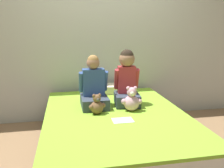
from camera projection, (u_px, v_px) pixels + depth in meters
ground_plane at (115, 151)px, 2.71m from camera, size 14.00×14.00×0.00m
wall_behind_bed at (100, 36)px, 3.49m from camera, size 8.00×0.06×2.50m
bed at (116, 132)px, 2.66m from camera, size 1.54×2.05×0.46m
child_on_left at (94, 87)px, 2.79m from camera, size 0.35×0.39×0.61m
child_on_right at (127, 80)px, 2.85m from camera, size 0.32×0.36×0.67m
teddy_bear_held_by_left_child at (97, 105)px, 2.57m from camera, size 0.18×0.14×0.22m
teddy_bear_held_by_right_child at (132, 100)px, 2.66m from camera, size 0.23×0.18×0.28m
pillow_at_headboard at (103, 89)px, 3.41m from camera, size 0.60×0.27×0.11m
sign_card at (123, 120)px, 2.39m from camera, size 0.21×0.15×0.00m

